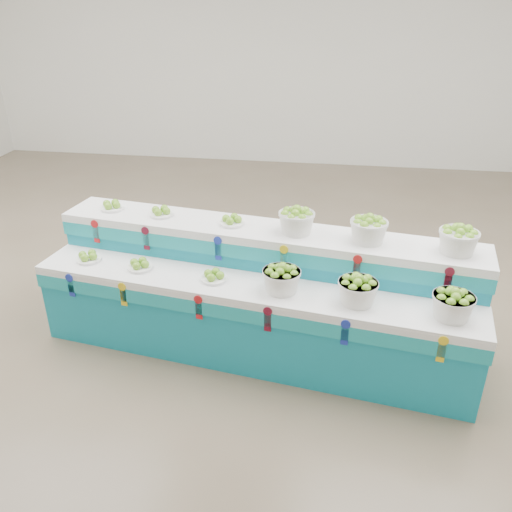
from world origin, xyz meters
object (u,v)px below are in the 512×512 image
plate_upper_mid (161,211)px  basket_upper_right (458,239)px  display_stand (256,294)px  basket_lower_left (282,278)px

plate_upper_mid → basket_upper_right: basket_upper_right is taller
display_stand → basket_upper_right: size_ratio=12.33×
plate_upper_mid → basket_upper_right: bearing=-8.5°
basket_lower_left → basket_upper_right: 1.35m
plate_upper_mid → basket_upper_right: 2.46m
basket_lower_left → plate_upper_mid: (-1.14, 0.62, 0.24)m
plate_upper_mid → display_stand: bearing=-21.9°
plate_upper_mid → basket_lower_left: bearing=-28.8°
display_stand → basket_upper_right: basket_upper_right is taller
basket_lower_left → plate_upper_mid: 1.32m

